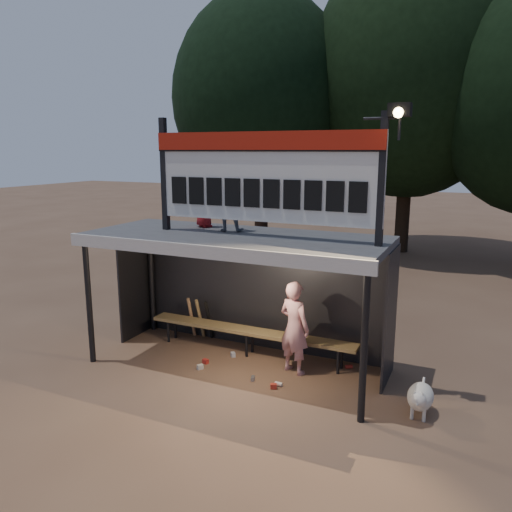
{
  "coord_description": "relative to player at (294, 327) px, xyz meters",
  "views": [
    {
      "loc": [
        3.71,
        -7.22,
        3.69
      ],
      "look_at": [
        0.2,
        0.4,
        1.9
      ],
      "focal_mm": 35.0,
      "sensor_mm": 36.0,
      "label": 1
    }
  ],
  "objects": [
    {
      "name": "litter",
      "position": [
        -0.59,
        -0.31,
        -0.75
      ],
      "size": [
        2.47,
        1.34,
        0.08
      ],
      "color": "red",
      "rests_on": "ground"
    },
    {
      "name": "dog",
      "position": [
        2.12,
        -0.59,
        -0.51
      ],
      "size": [
        0.36,
        0.81,
        0.49
      ],
      "color": "white",
      "rests_on": "ground"
    },
    {
      "name": "child_b",
      "position": [
        -1.89,
        0.32,
        1.97
      ],
      "size": [
        0.52,
        0.48,
        0.89
      ],
      "primitive_type": "imported",
      "rotation": [
        0.0,
        0.0,
        2.5
      ],
      "color": "maroon",
      "rests_on": "dugout_shelter"
    },
    {
      "name": "player",
      "position": [
        0.0,
        0.0,
        0.0
      ],
      "size": [
        0.67,
        0.55,
        1.58
      ],
      "primitive_type": "imported",
      "rotation": [
        0.0,
        0.0,
        2.81
      ],
      "color": "silver",
      "rests_on": "ground"
    },
    {
      "name": "ground",
      "position": [
        -1.0,
        -0.2,
        -0.79
      ],
      "size": [
        80.0,
        80.0,
        0.0
      ],
      "primitive_type": "plane",
      "color": "brown",
      "rests_on": "ground"
    },
    {
      "name": "bats",
      "position": [
        -2.21,
        0.62,
        -0.36
      ],
      "size": [
        0.48,
        0.33,
        0.84
      ],
      "color": "#A4754C",
      "rests_on": "ground"
    },
    {
      "name": "dugout_shelter",
      "position": [
        -1.0,
        0.05,
        1.05
      ],
      "size": [
        5.1,
        2.08,
        2.32
      ],
      "color": "#424245",
      "rests_on": "ground"
    },
    {
      "name": "bench",
      "position": [
        -1.0,
        0.35,
        -0.36
      ],
      "size": [
        4.0,
        0.35,
        0.48
      ],
      "color": "olive",
      "rests_on": "ground"
    },
    {
      "name": "scoreboard_assembly",
      "position": [
        -0.44,
        -0.21,
        2.53
      ],
      "size": [
        4.1,
        0.27,
        1.99
      ],
      "color": "black",
      "rests_on": "dugout_shelter"
    },
    {
      "name": "tree_left",
      "position": [
        -5.0,
        9.8,
        4.72
      ],
      "size": [
        6.46,
        6.46,
        9.27
      ],
      "color": "#301E15",
      "rests_on": "ground"
    },
    {
      "name": "tree_mid",
      "position": [
        0.0,
        11.3,
        5.37
      ],
      "size": [
        7.22,
        7.22,
        10.36
      ],
      "color": "black",
      "rests_on": "ground"
    },
    {
      "name": "child_a",
      "position": [
        -1.27,
        0.1,
        2.08
      ],
      "size": [
        0.62,
        0.53,
        1.1
      ],
      "primitive_type": "imported",
      "rotation": [
        0.0,
        0.0,
        3.39
      ],
      "color": "slate",
      "rests_on": "dugout_shelter"
    }
  ]
}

